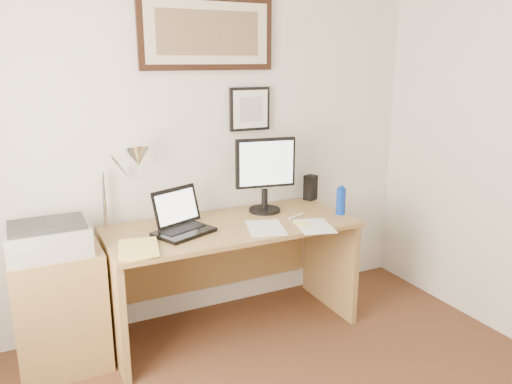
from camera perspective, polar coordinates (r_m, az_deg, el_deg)
wall_back at (r=3.41m, az=-7.77°, el=5.75°), size 3.50×0.02×2.50m
side_cabinet at (r=3.21m, az=-21.39°, el=-12.44°), size 0.50×0.40×0.73m
water_bottle at (r=3.48m, az=9.67°, el=-1.06°), size 0.06×0.06×0.18m
bottle_cap at (r=3.45m, az=9.75°, el=0.55°), size 0.03×0.03×0.02m
speaker at (r=3.80m, az=6.24°, el=0.51°), size 0.11×0.10×0.19m
paper_sheet_a at (r=3.17m, az=1.12°, el=-4.12°), size 0.31×0.37×0.00m
paper_sheet_b at (r=3.22m, az=6.67°, el=-3.90°), size 0.29×0.35×0.00m
sticky_pad at (r=3.24m, az=5.21°, el=-3.63°), size 0.08×0.08×0.01m
marker_pen at (r=3.39m, az=4.62°, el=-2.76°), size 0.14×0.06×0.02m
book at (r=2.88m, az=-15.44°, el=-6.47°), size 0.27×0.33×0.02m
desk at (r=3.40m, az=-3.38°, el=-7.06°), size 1.60×0.70×0.75m
laptop at (r=3.12m, az=-8.55°, el=-3.48°), size 0.41×0.41×0.26m
lcd_monitor at (r=3.43m, az=1.07°, el=2.38°), size 0.42×0.22×0.52m
printer at (r=3.02m, az=-22.64°, el=-4.93°), size 0.44×0.34×0.18m
desk_lamp at (r=3.14m, az=-13.72°, el=3.50°), size 0.29×0.27×0.53m
picture_large at (r=3.40m, az=-5.53°, el=17.63°), size 0.92×0.04×0.47m
picture_small at (r=3.53m, az=-0.71°, el=9.46°), size 0.30×0.03×0.30m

